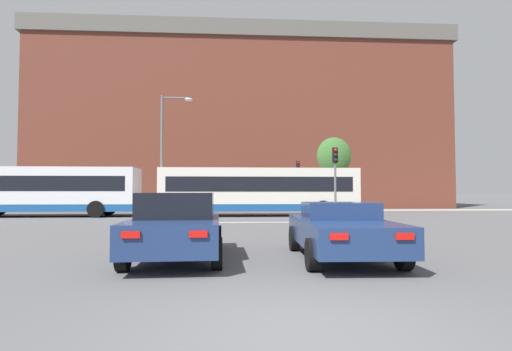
# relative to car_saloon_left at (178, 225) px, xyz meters

# --- Properties ---
(ground_plane) EXTENTS (400.00, 400.00, 0.00)m
(ground_plane) POSITION_rel_car_saloon_left_xyz_m (2.00, -4.97, -0.77)
(ground_plane) COLOR #545456
(stop_line_strip) EXTENTS (7.21, 0.30, 0.01)m
(stop_line_strip) POSITION_rel_car_saloon_left_xyz_m (2.00, 10.78, -0.76)
(stop_line_strip) COLOR silver
(stop_line_strip) RESTS_ON ground_plane
(far_pavement) EXTENTS (68.01, 2.50, 0.01)m
(far_pavement) POSITION_rel_car_saloon_left_xyz_m (2.00, 23.17, -0.76)
(far_pavement) COLOR #A09B91
(far_pavement) RESTS_ON ground_plane
(brick_civic_building) EXTENTS (39.61, 10.72, 18.62)m
(brick_civic_building) POSITION_rel_car_saloon_left_xyz_m (2.40, 31.08, 7.80)
(brick_civic_building) COLOR brown
(brick_civic_building) RESTS_ON ground_plane
(car_saloon_left) EXTENTS (2.12, 4.50, 1.51)m
(car_saloon_left) POSITION_rel_car_saloon_left_xyz_m (0.00, 0.00, 0.00)
(car_saloon_left) COLOR navy
(car_saloon_left) RESTS_ON ground_plane
(car_roadster_right) EXTENTS (2.11, 4.45, 1.29)m
(car_roadster_right) POSITION_rel_car_saloon_left_xyz_m (3.74, -0.25, -0.10)
(car_roadster_right) COLOR navy
(car_roadster_right) RESTS_ON ground_plane
(bus_crossing_lead) EXTENTS (12.36, 2.70, 3.00)m
(bus_crossing_lead) POSITION_rel_car_saloon_left_xyz_m (3.02, 15.96, 0.84)
(bus_crossing_lead) COLOR silver
(bus_crossing_lead) RESTS_ON ground_plane
(bus_crossing_trailing) EXTENTS (11.17, 2.67, 3.03)m
(bus_crossing_trailing) POSITION_rel_car_saloon_left_xyz_m (-10.20, 16.15, 0.86)
(bus_crossing_trailing) COLOR silver
(bus_crossing_trailing) RESTS_ON ground_plane
(traffic_light_near_right) EXTENTS (0.26, 0.31, 3.86)m
(traffic_light_near_right) POSITION_rel_car_saloon_left_xyz_m (6.71, 11.32, 1.85)
(traffic_light_near_right) COLOR slate
(traffic_light_near_right) RESTS_ON ground_plane
(traffic_light_far_right) EXTENTS (0.26, 0.31, 3.98)m
(traffic_light_far_right) POSITION_rel_car_saloon_left_xyz_m (6.59, 22.22, 1.92)
(traffic_light_far_right) COLOR slate
(traffic_light_far_right) RESTS_ON ground_plane
(street_lamp_junction) EXTENTS (1.97, 0.36, 7.53)m
(street_lamp_junction) POSITION_rel_car_saloon_left_xyz_m (-2.73, 15.59, 3.79)
(street_lamp_junction) COLOR slate
(street_lamp_junction) RESTS_ON ground_plane
(pedestrian_waiting) EXTENTS (0.32, 0.44, 1.59)m
(pedestrian_waiting) POSITION_rel_car_saloon_left_xyz_m (6.60, 23.21, 0.16)
(pedestrian_waiting) COLOR #333851
(pedestrian_waiting) RESTS_ON ground_plane
(pedestrian_walking_east) EXTENTS (0.40, 0.45, 1.61)m
(pedestrian_walking_east) POSITION_rel_car_saloon_left_xyz_m (3.74, 23.73, 0.17)
(pedestrian_walking_east) COLOR #333851
(pedestrian_walking_east) RESTS_ON ground_plane
(tree_by_building) EXTENTS (5.42, 5.42, 7.63)m
(tree_by_building) POSITION_rel_car_saloon_left_xyz_m (10.52, 28.13, 4.01)
(tree_by_building) COLOR #4C3823
(tree_by_building) RESTS_ON ground_plane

